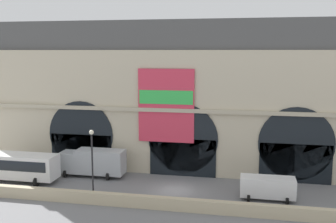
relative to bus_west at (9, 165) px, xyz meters
The scene contains 7 objects.
ground_plane 18.55m from the bus_west, ahead, with size 200.00×200.00×0.00m, color slate.
quay_parapet_wall 19.01m from the bus_west, 13.46° to the right, with size 90.00×0.70×1.14m, color #BCAD8C.
station_building 21.45m from the bus_west, 24.49° to the left, with size 51.91×5.98×17.73m.
bus_west is the anchor object (origin of this frame).
box_truck_midwest 9.10m from the bus_west, 22.16° to the left, with size 7.50×2.91×3.12m.
van_mideast 27.69m from the bus_west, ahead, with size 5.20×2.48×2.20m.
street_lamp_quayside 12.12m from the bus_west, 17.80° to the right, with size 0.44×0.44×6.90m.
Camera 1 is at (7.07, -38.56, 14.24)m, focal length 42.43 mm.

